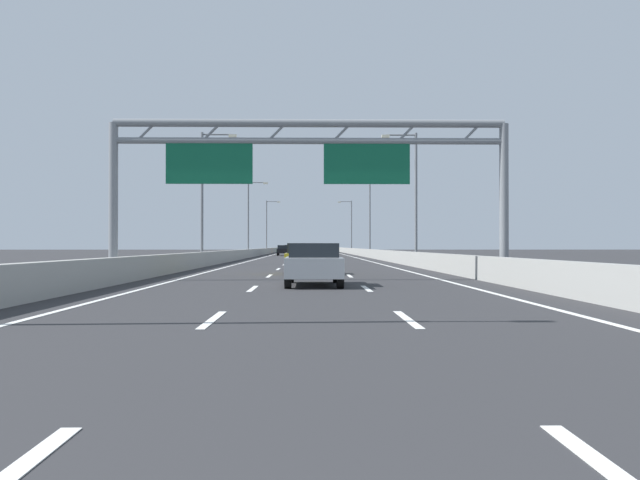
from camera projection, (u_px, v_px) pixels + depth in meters
name	position (u px, v px, depth m)	size (l,w,h in m)	color
ground_plane	(309.00, 255.00, 100.13)	(260.00, 260.00, 0.00)	#2D2D30
lane_dash_left_1	(213.00, 320.00, 12.61)	(0.16, 3.00, 0.01)	white
lane_dash_left_2	(253.00, 289.00, 21.61)	(0.16, 3.00, 0.01)	white
lane_dash_left_3	(269.00, 276.00, 30.61)	(0.16, 3.00, 0.01)	white
lane_dash_left_4	(278.00, 269.00, 39.61)	(0.16, 3.00, 0.01)	white
lane_dash_left_5	(284.00, 265.00, 48.61)	(0.16, 3.00, 0.01)	white
lane_dash_left_6	(288.00, 262.00, 57.60)	(0.16, 3.00, 0.01)	white
lane_dash_left_7	(291.00, 260.00, 66.60)	(0.16, 3.00, 0.01)	white
lane_dash_left_8	(293.00, 258.00, 75.60)	(0.16, 3.00, 0.01)	white
lane_dash_left_9	(295.00, 257.00, 84.60)	(0.16, 3.00, 0.01)	white
lane_dash_left_10	(296.00, 255.00, 93.60)	(0.16, 3.00, 0.01)	white
lane_dash_left_11	(297.00, 255.00, 102.60)	(0.16, 3.00, 0.01)	white
lane_dash_left_12	(298.00, 254.00, 111.59)	(0.16, 3.00, 0.01)	white
lane_dash_left_13	(299.00, 253.00, 120.59)	(0.16, 3.00, 0.01)	white
lane_dash_left_14	(300.00, 253.00, 129.59)	(0.16, 3.00, 0.01)	white
lane_dash_left_15	(300.00, 252.00, 138.59)	(0.16, 3.00, 0.01)	white
lane_dash_left_16	(301.00, 252.00, 147.59)	(0.16, 3.00, 0.01)	white
lane_dash_left_17	(301.00, 251.00, 156.59)	(0.16, 3.00, 0.01)	white
lane_dash_right_1	(408.00, 319.00, 12.67)	(0.16, 3.00, 0.01)	white
lane_dash_right_2	(367.00, 289.00, 21.67)	(0.16, 3.00, 0.01)	white
lane_dash_right_3	(350.00, 276.00, 30.67)	(0.16, 3.00, 0.01)	white
lane_dash_right_4	(340.00, 269.00, 39.67)	(0.16, 3.00, 0.01)	white
lane_dash_right_5	(335.00, 265.00, 48.66)	(0.16, 3.00, 0.01)	white
lane_dash_right_6	(331.00, 262.00, 57.66)	(0.16, 3.00, 0.01)	white
lane_dash_right_7	(328.00, 260.00, 66.66)	(0.16, 3.00, 0.01)	white
lane_dash_right_8	(325.00, 258.00, 75.66)	(0.16, 3.00, 0.01)	white
lane_dash_right_9	(324.00, 257.00, 84.66)	(0.16, 3.00, 0.01)	white
lane_dash_right_10	(322.00, 255.00, 93.66)	(0.16, 3.00, 0.01)	white
lane_dash_right_11	(321.00, 255.00, 102.65)	(0.16, 3.00, 0.01)	white
lane_dash_right_12	(320.00, 254.00, 111.65)	(0.16, 3.00, 0.01)	white
lane_dash_right_13	(319.00, 253.00, 120.65)	(0.16, 3.00, 0.01)	white
lane_dash_right_14	(319.00, 253.00, 129.65)	(0.16, 3.00, 0.01)	white
lane_dash_right_15	(318.00, 252.00, 138.65)	(0.16, 3.00, 0.01)	white
lane_dash_right_16	(317.00, 252.00, 147.65)	(0.16, 3.00, 0.01)	white
lane_dash_right_17	(317.00, 251.00, 156.65)	(0.16, 3.00, 0.01)	white
edge_line_left	(268.00, 256.00, 88.04)	(0.16, 176.00, 0.01)	white
edge_line_right	(350.00, 256.00, 88.21)	(0.16, 176.00, 0.01)	white
barrier_left	(266.00, 251.00, 110.02)	(0.45, 220.00, 0.95)	#9E9E99
barrier_right	(352.00, 251.00, 110.24)	(0.45, 220.00, 0.95)	#9E9E99
sign_gantry	(305.00, 159.00, 27.01)	(15.77, 0.36, 6.36)	gray
streetlamp_left_mid	(205.00, 189.00, 49.12)	(2.58, 0.28, 9.50)	slate
streetlamp_right_mid	(413.00, 190.00, 49.37)	(2.58, 0.28, 9.50)	slate
streetlamp_left_far	(250.00, 214.00, 86.56)	(2.58, 0.28, 9.50)	slate
streetlamp_right_far	(368.00, 214.00, 86.80)	(2.58, 0.28, 9.50)	slate
streetlamp_left_distant	(268.00, 223.00, 123.99)	(2.58, 0.28, 9.50)	slate
streetlamp_right_distant	(350.00, 223.00, 124.23)	(2.58, 0.28, 9.50)	slate
green_car	(292.00, 249.00, 139.12)	(1.81, 4.28, 1.46)	#1E7A38
black_car	(284.00, 250.00, 93.45)	(1.76, 4.27, 1.41)	black
orange_car	(289.00, 249.00, 123.37)	(1.87, 4.23, 1.48)	orange
silver_car	(314.00, 263.00, 23.51)	(1.89, 4.54, 1.45)	#A8ADB2
blue_car	(308.00, 250.00, 86.21)	(1.79, 4.30, 1.48)	#2347AD
yellow_car	(305.00, 258.00, 33.24)	(1.88, 4.12, 1.48)	yellow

